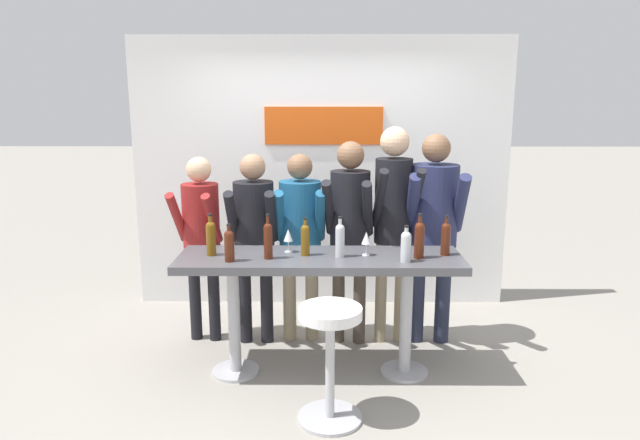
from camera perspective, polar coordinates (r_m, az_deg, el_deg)
The scene contains 20 objects.
ground_plane at distance 4.52m, azimuth -0.01°, elevation -15.00°, with size 40.00×40.00×0.00m, color gray.
back_wall at distance 5.66m, azimuth 0.12°, elevation 4.67°, with size 3.68×0.12×2.64m.
tasting_table at distance 4.22m, azimuth -0.01°, elevation -5.61°, with size 2.08×0.60×0.93m.
bar_stool at distance 3.72m, azimuth 1.01°, elevation -12.46°, with size 0.43×0.43×0.78m.
person_far_left at distance 4.86m, azimuth -11.82°, elevation -0.81°, with size 0.41×0.51×1.59m.
person_left at distance 4.74m, azimuth -6.62°, elevation -0.81°, with size 0.40×0.50×1.62m.
person_center_left at distance 4.76m, azimuth -1.99°, elevation -0.77°, with size 0.43×0.52×1.61m.
person_center at distance 4.70m, azimuth 2.99°, elevation 0.03°, with size 0.44×0.56×1.72m.
person_center_right at distance 4.73m, azimuth 7.33°, elevation 1.15°, with size 0.39×0.55×1.84m.
person_right at distance 4.79m, azimuth 11.28°, elevation 0.31°, with size 0.49×0.59×1.78m.
wine_bottle_0 at distance 4.09m, azimuth -5.21°, elevation -1.89°, with size 0.06×0.06×0.33m.
wine_bottle_1 at distance 4.13m, azimuth 2.01°, elevation -1.87°, with size 0.07×0.07×0.30m.
wine_bottle_2 at distance 4.06m, azimuth -9.06°, elevation -2.39°, with size 0.07×0.07×0.27m.
wine_bottle_3 at distance 4.15m, azimuth 9.91°, elevation -1.79°, with size 0.07×0.07×0.33m.
wine_bottle_4 at distance 4.27m, azimuth 12.46°, elevation -1.68°, with size 0.07×0.07×0.30m.
wine_bottle_5 at distance 4.05m, azimuth 8.59°, elevation -2.47°, with size 0.07×0.07×0.26m.
wine_bottle_6 at distance 4.17m, azimuth -1.49°, elevation -1.83°, with size 0.06×0.06×0.28m.
wine_bottle_7 at distance 4.24m, azimuth -10.85°, elevation -1.63°, with size 0.07×0.07×0.31m.
wine_glass_0 at distance 4.25m, azimuth -3.19°, elevation -1.60°, with size 0.07×0.07×0.18m.
wine_glass_1 at distance 4.18m, azimuth 4.65°, elevation -1.89°, with size 0.07×0.07×0.18m.
Camera 1 is at (0.03, -4.02, 2.08)m, focal length 32.00 mm.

